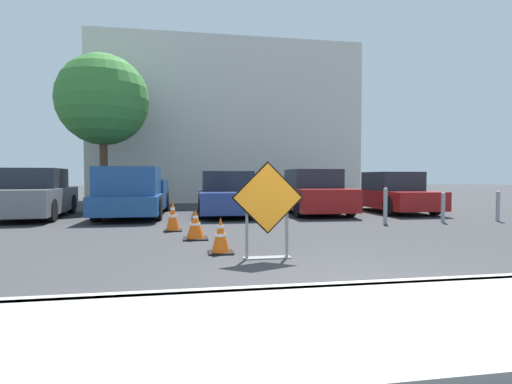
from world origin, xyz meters
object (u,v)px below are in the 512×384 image
(road_closed_sign, at_px, (268,206))
(parked_car_second, at_px, (227,195))
(bollard_third, at_px, (498,205))
(pickup_truck, at_px, (133,195))
(traffic_cone_third, at_px, (173,216))
(bollard_second, at_px, (443,206))
(bollard_nearest, at_px, (385,205))
(traffic_cone_second, at_px, (195,225))
(traffic_cone_nearest, at_px, (221,236))
(parked_car_fourth, at_px, (393,194))
(parked_car_nearest, at_px, (33,195))
(parked_car_third, at_px, (313,193))

(road_closed_sign, bearing_deg, parked_car_second, 89.28)
(road_closed_sign, height_order, bollard_third, road_closed_sign)
(pickup_truck, height_order, parked_car_second, pickup_truck)
(traffic_cone_third, xyz_separation_m, bollard_third, (9.33, 0.49, 0.12))
(traffic_cone_third, distance_m, bollard_second, 7.57)
(parked_car_second, xyz_separation_m, bollard_nearest, (4.08, -3.38, -0.15))
(traffic_cone_third, height_order, bollard_third, bollard_third)
(traffic_cone_third, bearing_deg, traffic_cone_second, -69.72)
(traffic_cone_nearest, height_order, bollard_third, bollard_third)
(traffic_cone_third, distance_m, parked_car_fourth, 8.74)
(parked_car_nearest, bearing_deg, parked_car_fourth, 175.97)
(traffic_cone_second, height_order, bollard_second, bollard_second)
(traffic_cone_second, height_order, parked_car_nearest, parked_car_nearest)
(parked_car_second, bearing_deg, parked_car_third, -179.77)
(traffic_cone_nearest, distance_m, parked_car_fourth, 9.76)
(traffic_cone_second, bearing_deg, bollard_third, 12.00)
(traffic_cone_third, xyz_separation_m, bollard_nearest, (5.77, 0.49, 0.18))
(traffic_cone_second, bearing_deg, traffic_cone_nearest, -76.35)
(parked_car_nearest, distance_m, parked_car_third, 9.23)
(parked_car_fourth, bearing_deg, pickup_truck, 0.98)
(traffic_cone_second, relative_size, traffic_cone_third, 0.86)
(traffic_cone_second, relative_size, parked_car_nearest, 0.14)
(traffic_cone_second, relative_size, parked_car_third, 0.15)
(traffic_cone_third, distance_m, parked_car_nearest, 5.92)
(parked_car_fourth, bearing_deg, bollard_second, 85.40)
(traffic_cone_second, height_order, traffic_cone_third, traffic_cone_third)
(traffic_cone_second, xyz_separation_m, traffic_cone_third, (-0.51, 1.38, 0.05))
(traffic_cone_third, relative_size, parked_car_third, 0.17)
(road_closed_sign, height_order, bollard_second, road_closed_sign)
(bollard_second, bearing_deg, traffic_cone_nearest, -152.29)
(parked_car_fourth, distance_m, bollard_nearest, 3.95)
(pickup_truck, relative_size, bollard_third, 6.05)
(parked_car_nearest, distance_m, parked_car_fourth, 12.31)
(traffic_cone_third, distance_m, parked_car_second, 4.24)
(traffic_cone_nearest, relative_size, pickup_truck, 0.11)
(parked_car_nearest, relative_size, parked_car_third, 1.08)
(traffic_cone_third, bearing_deg, bollard_nearest, 4.88)
(traffic_cone_second, relative_size, bollard_third, 0.70)
(parked_car_second, distance_m, bollard_third, 8.35)
(bollard_second, bearing_deg, road_closed_sign, -145.51)
(road_closed_sign, bearing_deg, parked_car_nearest, 129.10)
(parked_car_second, distance_m, parked_car_third, 3.08)
(parked_car_second, bearing_deg, bollard_nearest, 141.62)
(traffic_cone_third, relative_size, bollard_third, 0.81)
(parked_car_fourth, distance_m, bollard_third, 3.67)
(road_closed_sign, height_order, parked_car_fourth, road_closed_sign)
(parked_car_third, relative_size, bollard_nearest, 4.15)
(parked_car_second, height_order, bollard_third, parked_car_second)
(traffic_cone_second, relative_size, bollard_nearest, 0.63)
(pickup_truck, bearing_deg, traffic_cone_second, 111.18)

